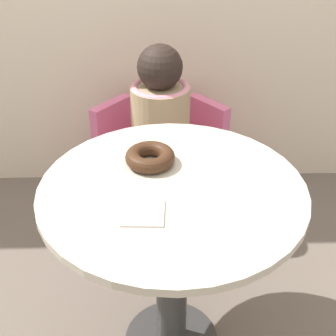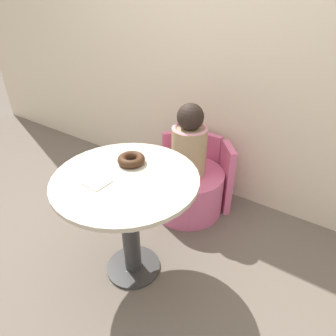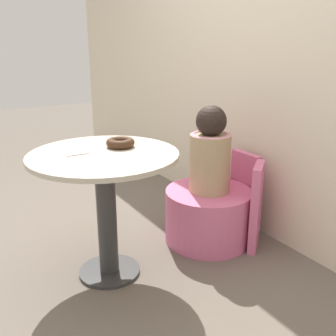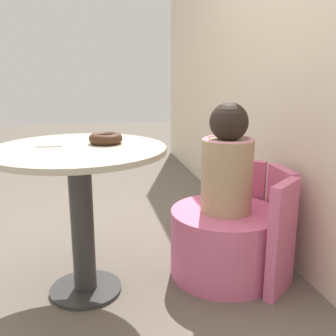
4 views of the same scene
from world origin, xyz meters
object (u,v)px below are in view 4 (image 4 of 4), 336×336
object	(u,v)px
tub_chair	(224,242)
child_figure	(227,163)
round_table	(80,185)
donut	(106,138)

from	to	relation	value
tub_chair	child_figure	distance (m)	0.42
round_table	child_figure	bearing A→B (deg)	92.12
round_table	donut	xyz separation A→B (m)	(-0.06, 0.13, 0.20)
tub_chair	child_figure	size ratio (longest dim) A/B	1.02
round_table	tub_chair	size ratio (longest dim) A/B	1.41
tub_chair	donut	xyz separation A→B (m)	(-0.04, -0.59, 0.56)
round_table	child_figure	world-z (taller)	child_figure
child_figure	donut	xyz separation A→B (m)	(-0.04, -0.59, 0.14)
tub_chair	donut	world-z (taller)	donut
tub_chair	donut	distance (m)	0.81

